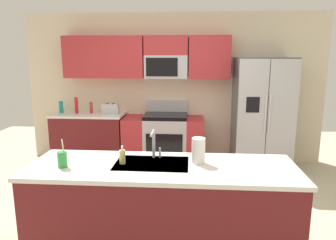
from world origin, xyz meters
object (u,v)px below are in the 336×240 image
at_px(sink_faucet, 154,142).
at_px(drink_cup_green, 62,159).
at_px(pepper_mill, 91,108).
at_px(paper_towel_roll, 198,151).
at_px(refrigerator, 262,115).
at_px(bottle_teal, 61,107).
at_px(toaster, 111,109).
at_px(bottle_red, 76,105).
at_px(range_oven, 163,140).
at_px(soap_dispenser, 122,157).

xyz_separation_m(sink_faucet, drink_cup_green, (-0.79, -0.30, -0.10)).
relative_size(pepper_mill, paper_towel_roll, 0.82).
height_order(refrigerator, drink_cup_green, refrigerator).
bearing_deg(bottle_teal, drink_cup_green, -67.08).
height_order(toaster, bottle_red, bottle_red).
xyz_separation_m(refrigerator, drink_cup_green, (-2.30, -2.55, 0.05)).
xyz_separation_m(range_oven, paper_towel_roll, (0.54, -2.43, 0.58)).
distance_m(bottle_red, sink_faucet, 2.82).
bearing_deg(refrigerator, pepper_mill, 178.61).
height_order(sink_faucet, paper_towel_roll, sink_faucet).
distance_m(range_oven, paper_towel_roll, 2.55).
distance_m(refrigerator, toaster, 2.52).
distance_m(toaster, pepper_mill, 0.35).
relative_size(range_oven, pepper_mill, 6.92).
bearing_deg(bottle_teal, range_oven, 0.16).
relative_size(toaster, sink_faucet, 0.99).
bearing_deg(refrigerator, drink_cup_green, -131.98).
height_order(drink_cup_green, soap_dispenser, drink_cup_green).
distance_m(bottle_red, bottle_teal, 0.28).
bearing_deg(bottle_red, toaster, -3.37).
bearing_deg(bottle_red, pepper_mill, 3.23).
relative_size(refrigerator, drink_cup_green, 7.05).
bearing_deg(soap_dispenser, drink_cup_green, -165.80).
height_order(pepper_mill, drink_cup_green, drink_cup_green).
height_order(toaster, paper_towel_roll, paper_towel_roll).
xyz_separation_m(toaster, sink_faucet, (1.01, -2.27, 0.08)).
bearing_deg(refrigerator, sink_faucet, -123.84).
relative_size(pepper_mill, soap_dispenser, 1.16).
bearing_deg(toaster, range_oven, 3.35).
distance_m(refrigerator, bottle_red, 3.13).
distance_m(bottle_teal, paper_towel_roll, 3.35).
distance_m(refrigerator, bottle_teal, 3.40).
bearing_deg(soap_dispenser, range_oven, 86.36).
bearing_deg(drink_cup_green, range_oven, 75.63).
bearing_deg(soap_dispenser, refrigerator, 53.65).
bearing_deg(toaster, drink_cup_green, -85.01).
distance_m(refrigerator, soap_dispenser, 3.01).
height_order(refrigerator, bottle_teal, refrigerator).
xyz_separation_m(refrigerator, sink_faucet, (-1.51, -2.25, 0.14)).
relative_size(sink_faucet, soap_dispenser, 1.66).
bearing_deg(sink_faucet, paper_towel_roll, -13.97).
distance_m(pepper_mill, bottle_teal, 0.53).
height_order(pepper_mill, bottle_teal, bottle_teal).
bearing_deg(toaster, bottle_red, 176.63).
xyz_separation_m(range_oven, soap_dispenser, (-0.16, -2.49, 0.53)).
height_order(toaster, soap_dispenser, toaster).
height_order(range_oven, bottle_teal, bottle_teal).
bearing_deg(toaster, pepper_mill, 171.89).
bearing_deg(refrigerator, paper_towel_roll, -114.73).
xyz_separation_m(toaster, bottle_teal, (-0.88, 0.05, 0.01)).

